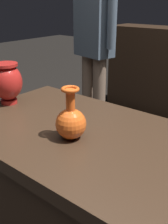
# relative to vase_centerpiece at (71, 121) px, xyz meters

# --- Properties ---
(display_plinth) EXTENTS (1.20, 0.64, 0.80)m
(display_plinth) POSITION_rel_vase_centerpiece_xyz_m (0.07, 0.07, -0.46)
(display_plinth) COLOR #382619
(display_plinth) RESTS_ON ground_plane
(vase_centerpiece) EXTENTS (0.11, 0.11, 0.19)m
(vase_centerpiece) POSITION_rel_vase_centerpiece_xyz_m (0.00, 0.00, 0.00)
(vase_centerpiece) COLOR #E55B1E
(vase_centerpiece) RESTS_ON display_plinth
(vase_tall_behind) EXTENTS (0.15, 0.15, 0.20)m
(vase_tall_behind) POSITION_rel_vase_centerpiece_xyz_m (-0.47, 0.07, 0.04)
(vase_tall_behind) COLOR red
(vase_tall_behind) RESTS_ON display_plinth
(visitor_near_left) EXTENTS (0.46, 0.25, 1.70)m
(visitor_near_left) POSITION_rel_vase_centerpiece_xyz_m (-0.75, 1.13, 0.14)
(visitor_near_left) COLOR #846B56
(visitor_near_left) RESTS_ON ground_plane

